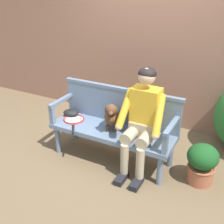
{
  "coord_description": "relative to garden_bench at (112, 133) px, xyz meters",
  "views": [
    {
      "loc": [
        1.51,
        -2.85,
        2.24
      ],
      "look_at": [
        0.0,
        0.0,
        0.7
      ],
      "focal_mm": 45.75,
      "sensor_mm": 36.0,
      "label": 1
    }
  ],
  "objects": [
    {
      "name": "baseball_glove",
      "position": [
        -0.7,
        0.09,
        0.1
      ],
      "size": [
        0.26,
        0.23,
        0.09
      ],
      "primitive_type": "ellipsoid",
      "rotation": [
        0.0,
        0.0,
        0.32
      ],
      "color": "black",
      "rests_on": "garden_bench"
    },
    {
      "name": "dog_on_bench",
      "position": [
        -0.0,
        -0.0,
        0.26
      ],
      "size": [
        0.29,
        0.39,
        0.4
      ],
      "color": "brown",
      "rests_on": "garden_bench"
    },
    {
      "name": "bench_armrest_right_end",
      "position": [
        0.78,
        -0.09,
        0.26
      ],
      "size": [
        0.06,
        0.53,
        0.28
      ],
      "color": "slate",
      "rests_on": "garden_bench"
    },
    {
      "name": "brick_garden_fence",
      "position": [
        0.0,
        1.44,
        0.95
      ],
      "size": [
        8.0,
        0.3,
        2.68
      ],
      "primitive_type": "cube",
      "color": "#936651",
      "rests_on": "ground"
    },
    {
      "name": "person_seated",
      "position": [
        0.42,
        -0.02,
        0.33
      ],
      "size": [
        0.56,
        0.67,
        1.32
      ],
      "color": "black",
      "rests_on": "ground"
    },
    {
      "name": "bench_armrest_left_end",
      "position": [
        -0.78,
        -0.09,
        0.26
      ],
      "size": [
        0.06,
        0.53,
        0.28
      ],
      "color": "slate",
      "rests_on": "garden_bench"
    },
    {
      "name": "bench_backrest",
      "position": [
        0.0,
        0.24,
        0.31
      ],
      "size": [
        1.68,
        0.06,
        0.5
      ],
      "color": "slate",
      "rests_on": "garden_bench"
    },
    {
      "name": "tennis_racket",
      "position": [
        -0.58,
        -0.02,
        0.07
      ],
      "size": [
        0.44,
        0.56,
        0.03
      ],
      "color": "red",
      "rests_on": "garden_bench"
    },
    {
      "name": "garden_bench",
      "position": [
        0.0,
        0.0,
        0.0
      ],
      "size": [
        1.64,
        0.53,
        0.45
      ],
      "color": "slate",
      "rests_on": "ground"
    },
    {
      "name": "ground_plane",
      "position": [
        0.0,
        0.0,
        -0.39
      ],
      "size": [
        40.0,
        40.0,
        0.0
      ],
      "primitive_type": "plane",
      "color": "brown"
    },
    {
      "name": "potted_plant",
      "position": [
        1.15,
        0.07,
        -0.12
      ],
      "size": [
        0.36,
        0.36,
        0.5
      ],
      "color": "#A85B3D",
      "rests_on": "ground"
    }
  ]
}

